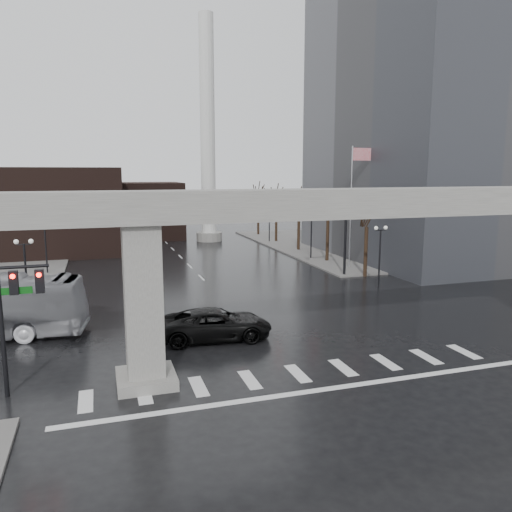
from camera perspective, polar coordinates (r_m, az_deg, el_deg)
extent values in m
plane|color=black|center=(25.38, 3.91, -12.42)|extent=(160.00, 160.00, 0.00)
cube|color=#62605E|center=(68.14, 13.19, 1.37)|extent=(28.00, 36.00, 0.15)
cube|color=gray|center=(23.58, 4.13, 5.92)|extent=(48.00, 2.20, 1.40)
cube|color=gray|center=(22.69, -12.74, -5.59)|extent=(1.60, 1.60, 7.30)
cube|color=gray|center=(23.80, -12.43, -13.52)|extent=(2.60, 2.60, 0.50)
cube|color=slate|center=(61.42, 20.76, 19.78)|extent=(22.00, 26.00, 42.00)
cube|color=black|center=(64.23, -22.40, 4.84)|extent=(16.00, 14.00, 10.00)
cube|color=black|center=(74.37, -12.47, 5.11)|extent=(10.00, 10.00, 8.00)
cylinder|color=silver|center=(69.66, -5.56, 14.06)|extent=(2.00, 2.00, 30.00)
cylinder|color=gray|center=(70.01, -5.37, 2.23)|extent=(3.60, 3.60, 1.20)
cylinder|color=black|center=(46.33, 10.18, 2.61)|extent=(0.24, 0.24, 8.00)
cylinder|color=black|center=(43.58, 3.26, 6.54)|extent=(12.00, 0.18, 0.18)
cube|color=black|center=(44.78, 6.86, 5.74)|extent=(0.35, 0.30, 1.00)
cube|color=black|center=(43.45, 2.64, 5.68)|extent=(0.35, 0.30, 1.00)
cube|color=black|center=(42.36, -1.83, 5.58)|extent=(0.35, 0.30, 1.00)
sphere|color=#FF0C05|center=(44.60, 6.97, 6.11)|extent=(0.20, 0.20, 0.20)
cube|color=#0B4F11|center=(45.39, 8.61, 6.32)|extent=(1.80, 0.05, 0.35)
cube|color=#0B4F11|center=(42.92, 0.75, 6.24)|extent=(1.80, 0.05, 0.35)
cylinder|color=black|center=(23.64, -27.06, -7.45)|extent=(0.20, 0.20, 6.00)
cylinder|color=black|center=(22.90, -25.08, -1.13)|extent=(2.00, 0.14, 0.14)
cube|color=black|center=(23.08, -25.95, -2.76)|extent=(0.35, 0.30, 1.00)
cube|color=black|center=(22.95, -23.48, -2.65)|extent=(0.35, 0.30, 1.00)
cube|color=#0B4F11|center=(23.16, -26.13, -3.62)|extent=(1.60, 0.05, 0.30)
cylinder|color=silver|center=(49.99, 10.78, 5.40)|extent=(0.12, 0.12, 12.00)
cube|color=red|center=(50.38, 11.99, 11.31)|extent=(2.00, 0.03, 1.20)
cylinder|color=black|center=(42.78, 13.94, -0.25)|extent=(0.14, 0.14, 4.80)
cube|color=black|center=(42.46, 14.07, 2.87)|extent=(0.90, 0.06, 0.06)
sphere|color=silver|center=(42.20, 13.56, 3.13)|extent=(0.32, 0.32, 0.32)
sphere|color=silver|center=(42.67, 14.59, 3.15)|extent=(0.32, 0.32, 0.32)
cylinder|color=black|center=(55.05, 6.32, 2.11)|extent=(0.14, 0.14, 4.80)
cube|color=black|center=(54.80, 6.37, 4.55)|extent=(0.90, 0.06, 0.06)
sphere|color=silver|center=(54.60, 5.94, 4.75)|extent=(0.32, 0.32, 0.32)
sphere|color=silver|center=(54.96, 6.80, 4.76)|extent=(0.32, 0.32, 0.32)
cylinder|color=black|center=(67.99, 1.53, 3.58)|extent=(0.14, 0.14, 4.80)
cube|color=black|center=(67.78, 1.54, 5.56)|extent=(0.90, 0.06, 0.06)
sphere|color=silver|center=(67.62, 1.18, 5.72)|extent=(0.32, 0.32, 0.32)
sphere|color=silver|center=(67.92, 1.90, 5.73)|extent=(0.32, 0.32, 0.32)
cylinder|color=black|center=(36.86, -24.75, -2.41)|extent=(0.14, 0.14, 4.80)
cube|color=black|center=(36.48, -25.01, 1.20)|extent=(0.90, 0.06, 0.06)
sphere|color=silver|center=(36.52, -25.73, 1.47)|extent=(0.32, 0.32, 0.32)
sphere|color=silver|center=(36.40, -24.33, 1.55)|extent=(0.32, 0.32, 0.32)
cylinder|color=black|center=(50.59, -22.88, 0.75)|extent=(0.14, 0.14, 4.80)
cube|color=black|center=(50.31, -23.06, 3.40)|extent=(0.90, 0.06, 0.06)
sphere|color=silver|center=(50.34, -23.58, 3.60)|extent=(0.32, 0.32, 0.32)
sphere|color=silver|center=(50.25, -22.56, 3.65)|extent=(0.32, 0.32, 0.32)
cylinder|color=black|center=(64.43, -21.81, 2.57)|extent=(0.14, 0.14, 4.80)
cube|color=black|center=(64.21, -21.94, 4.65)|extent=(0.90, 0.06, 0.06)
sphere|color=silver|center=(64.23, -22.35, 4.80)|extent=(0.32, 0.32, 0.32)
sphere|color=silver|center=(64.17, -21.55, 4.85)|extent=(0.32, 0.32, 0.32)
cylinder|color=black|center=(46.70, 12.42, 0.45)|extent=(0.34, 0.34, 4.55)
cylinder|color=black|center=(46.27, 12.59, 5.03)|extent=(0.12, 1.52, 2.98)
cylinder|color=black|center=(46.75, 12.96, 4.77)|extent=(0.83, 1.14, 2.51)
cylinder|color=black|center=(53.68, 8.16, 1.80)|extent=(0.34, 0.34, 4.66)
cylinder|color=black|center=(53.30, 8.26, 5.88)|extent=(0.12, 1.55, 3.05)
cylinder|color=black|center=(53.76, 8.62, 5.65)|extent=(0.85, 1.16, 2.57)
cylinder|color=black|center=(60.91, 4.90, 2.83)|extent=(0.34, 0.34, 4.76)
cylinder|color=black|center=(60.58, 4.95, 6.51)|extent=(0.12, 1.59, 3.11)
cylinder|color=black|center=(61.02, 5.29, 6.29)|extent=(0.86, 1.18, 2.62)
cylinder|color=black|center=(68.32, 2.32, 3.63)|extent=(0.34, 0.34, 4.87)
cylinder|color=black|center=(68.02, 2.35, 6.98)|extent=(0.12, 1.62, 3.18)
cylinder|color=black|center=(68.44, 2.67, 6.79)|extent=(0.88, 1.20, 2.68)
cylinder|color=black|center=(75.84, 0.26, 4.27)|extent=(0.34, 0.34, 4.97)
cylinder|color=black|center=(75.58, 0.26, 7.35)|extent=(0.12, 1.65, 3.25)
cylinder|color=black|center=(75.98, 0.56, 7.17)|extent=(0.89, 1.23, 2.74)
imported|color=black|center=(28.94, -4.58, -7.77)|extent=(6.65, 3.61, 1.77)
imported|color=black|center=(46.50, -13.52, -1.62)|extent=(2.07, 4.16, 1.36)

